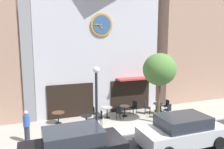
# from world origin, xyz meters

# --- Properties ---
(ground_plane) EXTENTS (27.24, 9.84, 0.13)m
(ground_plane) POSITION_xyz_m (0.00, -0.86, -0.02)
(ground_plane) COLOR #9E998E
(clock_building) EXTENTS (8.88, 4.08, 11.28)m
(clock_building) POSITION_xyz_m (-0.58, 5.40, 5.84)
(clock_building) COLOR #B2B2BC
(clock_building) RESTS_ON ground_plane
(neighbor_building_right) EXTENTS (6.35, 4.76, 15.30)m
(neighbor_building_right) POSITION_xyz_m (8.00, 6.42, 7.65)
(neighbor_building_right) COLOR #9E7A66
(neighbor_building_right) RESTS_ON ground_plane
(street_lamp) EXTENTS (0.36, 0.36, 3.82)m
(street_lamp) POSITION_xyz_m (-2.00, 0.65, 1.94)
(street_lamp) COLOR black
(street_lamp) RESTS_ON ground_plane
(street_tree) EXTENTS (2.11, 1.90, 4.42)m
(street_tree) POSITION_xyz_m (2.19, 1.08, 3.39)
(street_tree) COLOR brown
(street_tree) RESTS_ON ground_plane
(cafe_table_near_door) EXTENTS (0.78, 0.78, 0.74)m
(cafe_table_near_door) POSITION_xyz_m (-3.77, 3.13, 0.55)
(cafe_table_near_door) COLOR black
(cafe_table_near_door) RESTS_ON ground_plane
(cafe_table_center_right) EXTENTS (0.66, 0.66, 0.75)m
(cafe_table_center_right) POSITION_xyz_m (-2.28, 1.88, 0.51)
(cafe_table_center_right) COLOR black
(cafe_table_center_right) RESTS_ON ground_plane
(cafe_table_leftmost) EXTENTS (0.76, 0.76, 0.76)m
(cafe_table_leftmost) POSITION_xyz_m (-0.57, 3.01, 0.55)
(cafe_table_leftmost) COLOR black
(cafe_table_leftmost) RESTS_ON ground_plane
(cafe_table_near_curb) EXTENTS (0.65, 0.65, 0.75)m
(cafe_table_near_curb) POSITION_xyz_m (0.69, 2.92, 0.51)
(cafe_table_near_curb) COLOR black
(cafe_table_near_curb) RESTS_ON ground_plane
(cafe_table_center_left) EXTENTS (0.67, 0.67, 0.77)m
(cafe_table_center_left) POSITION_xyz_m (3.09, 2.49, 0.53)
(cafe_table_center_left) COLOR black
(cafe_table_center_left) RESTS_ON ground_plane
(cafe_chair_by_entrance) EXTENTS (0.43, 0.43, 0.90)m
(cafe_chair_by_entrance) POSITION_xyz_m (-1.43, 2.87, 0.53)
(cafe_chair_by_entrance) COLOR black
(cafe_chair_by_entrance) RESTS_ON ground_plane
(cafe_chair_facing_street) EXTENTS (0.56, 0.56, 0.90)m
(cafe_chair_facing_street) POSITION_xyz_m (2.35, 2.81, 0.53)
(cafe_chair_facing_street) COLOR black
(cafe_chair_facing_street) RESTS_ON ground_plane
(cafe_chair_mid_row) EXTENTS (0.49, 0.49, 0.90)m
(cafe_chair_mid_row) POSITION_xyz_m (3.43, 1.76, 0.53)
(cafe_chair_mid_row) COLOR black
(cafe_chair_mid_row) RESTS_ON ground_plane
(cafe_chair_right_end) EXTENTS (0.53, 0.53, 0.90)m
(cafe_chair_right_end) POSITION_xyz_m (1.52, 3.15, 0.53)
(cafe_chair_right_end) COLOR black
(cafe_chair_right_end) RESTS_ON ground_plane
(cafe_chair_near_tree) EXTENTS (0.51, 0.51, 0.90)m
(cafe_chair_near_tree) POSITION_xyz_m (2.64, 1.79, 0.53)
(cafe_chair_near_tree) COLOR black
(cafe_chair_near_tree) RESTS_ON ground_plane
(cafe_chair_curbside) EXTENTS (0.55, 0.55, 0.90)m
(cafe_chair_curbside) POSITION_xyz_m (0.07, 2.40, 0.53)
(cafe_chair_curbside) COLOR black
(cafe_chair_curbside) RESTS_ON ground_plane
(cafe_chair_outer) EXTENTS (0.41, 0.41, 0.90)m
(cafe_chair_outer) POSITION_xyz_m (3.91, 2.65, 0.53)
(cafe_chair_outer) COLOR black
(cafe_chair_outer) RESTS_ON ground_plane
(cafe_chair_under_awning) EXTENTS (0.43, 0.43, 0.90)m
(cafe_chair_under_awning) POSITION_xyz_m (-1.40, 1.97, 0.53)
(cafe_chair_under_awning) COLOR black
(cafe_chair_under_awning) RESTS_ON ground_plane
(pedestrian_blue) EXTENTS (0.42, 0.42, 1.67)m
(pedestrian_blue) POSITION_xyz_m (-5.57, 1.11, 0.86)
(pedestrian_blue) COLOR #2D2D38
(pedestrian_blue) RESTS_ON ground_plane
(parked_car_black) EXTENTS (4.33, 2.08, 1.55)m
(parked_car_black) POSITION_xyz_m (-3.74, -1.74, 0.76)
(parked_car_black) COLOR black
(parked_car_black) RESTS_ON ground_plane
(parked_car_silver) EXTENTS (4.33, 2.07, 1.55)m
(parked_car_silver) POSITION_xyz_m (1.56, -2.04, 0.76)
(parked_car_silver) COLOR #B7BABF
(parked_car_silver) RESTS_ON ground_plane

